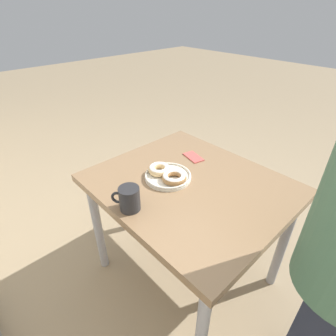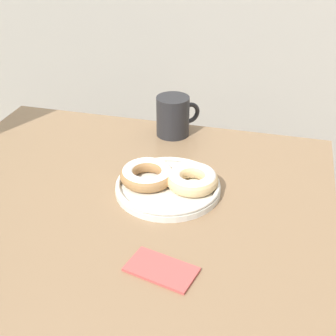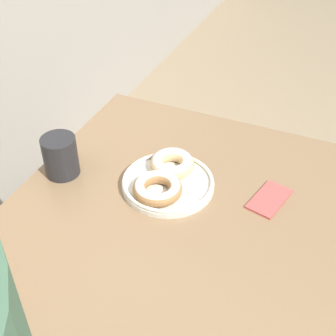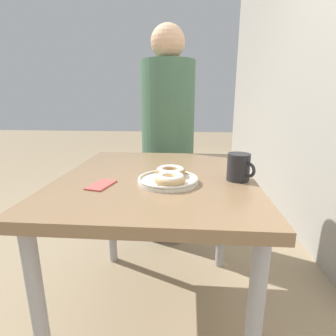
% 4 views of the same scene
% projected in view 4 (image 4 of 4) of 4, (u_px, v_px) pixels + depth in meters
% --- Properties ---
extents(ground_plane, '(14.00, 14.00, 0.00)m').
position_uv_depth(ground_plane, '(131.00, 310.00, 1.31)').
color(ground_plane, '#937F60').
extents(dining_table, '(0.92, 0.80, 0.71)m').
position_uv_depth(dining_table, '(157.00, 194.00, 1.13)').
color(dining_table, '#846647').
rests_on(dining_table, ground_plane).
extents(donut_plate, '(0.25, 0.23, 0.05)m').
position_uv_depth(donut_plate, '(169.00, 177.00, 1.01)').
color(donut_plate, silver).
rests_on(donut_plate, dining_table).
extents(coffee_mug, '(0.11, 0.10, 0.11)m').
position_uv_depth(coffee_mug, '(239.00, 167.00, 1.03)').
color(coffee_mug, '#232326').
rests_on(coffee_mug, dining_table).
extents(person_figure, '(0.38, 0.35, 1.45)m').
position_uv_depth(person_figure, '(168.00, 133.00, 1.79)').
color(person_figure, '#232838').
rests_on(person_figure, ground_plane).
extents(napkin, '(0.14, 0.09, 0.01)m').
position_uv_depth(napkin, '(101.00, 185.00, 0.98)').
color(napkin, '#BC4C47').
rests_on(napkin, dining_table).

